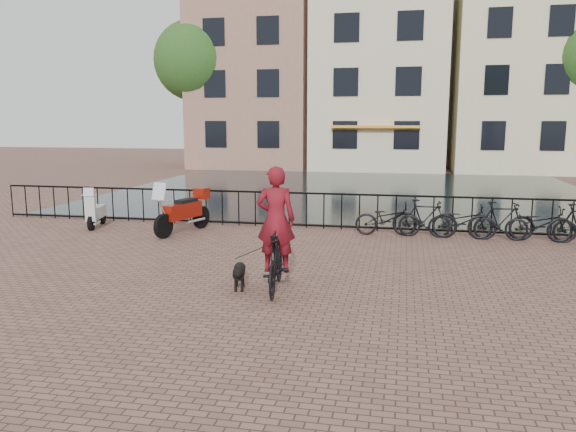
% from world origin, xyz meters
% --- Properties ---
extents(ground, '(100.00, 100.00, 0.00)m').
position_xyz_m(ground, '(0.00, 0.00, 0.00)').
color(ground, brown).
rests_on(ground, ground).
extents(canal_water, '(20.00, 20.00, 0.00)m').
position_xyz_m(canal_water, '(0.00, 17.30, 0.00)').
color(canal_water, black).
rests_on(canal_water, ground).
extents(railing, '(20.00, 0.05, 1.02)m').
position_xyz_m(railing, '(0.00, 8.00, 0.50)').
color(railing, black).
rests_on(railing, ground).
extents(canal_house_left, '(7.50, 9.00, 12.80)m').
position_xyz_m(canal_house_left, '(-7.50, 30.00, 6.40)').
color(canal_house_left, '#956656').
rests_on(canal_house_left, ground).
extents(canal_house_mid, '(8.00, 9.50, 11.80)m').
position_xyz_m(canal_house_mid, '(0.50, 30.00, 5.90)').
color(canal_house_mid, beige).
rests_on(canal_house_mid, ground).
extents(canal_house_right, '(7.00, 9.00, 13.30)m').
position_xyz_m(canal_house_right, '(8.50, 30.00, 6.65)').
color(canal_house_right, beige).
rests_on(canal_house_right, ground).
extents(tree_far_left, '(5.04, 5.04, 9.27)m').
position_xyz_m(tree_far_left, '(-11.00, 27.00, 6.73)').
color(tree_far_left, black).
rests_on(tree_far_left, ground).
extents(cyclist, '(0.88, 1.97, 2.63)m').
position_xyz_m(cyclist, '(-0.01, 1.99, 1.00)').
color(cyclist, black).
rests_on(cyclist, ground).
extents(dog, '(0.43, 0.81, 0.52)m').
position_xyz_m(dog, '(-0.69, 1.97, 0.26)').
color(dog, black).
rests_on(dog, ground).
extents(motorcycle, '(1.09, 2.15, 1.49)m').
position_xyz_m(motorcycle, '(-3.66, 6.62, 0.75)').
color(motorcycle, '#97170B').
rests_on(motorcycle, ground).
extents(scooter, '(0.67, 1.38, 1.23)m').
position_xyz_m(scooter, '(-6.43, 6.93, 0.62)').
color(scooter, silver).
rests_on(scooter, ground).
extents(parked_bike_0, '(1.74, 0.66, 0.90)m').
position_xyz_m(parked_bike_0, '(1.80, 7.40, 0.45)').
color(parked_bike_0, black).
rests_on(parked_bike_0, ground).
extents(parked_bike_1, '(1.69, 0.58, 1.00)m').
position_xyz_m(parked_bike_1, '(2.75, 7.40, 0.50)').
color(parked_bike_1, black).
rests_on(parked_bike_1, ground).
extents(parked_bike_2, '(1.72, 0.62, 0.90)m').
position_xyz_m(parked_bike_2, '(3.70, 7.40, 0.45)').
color(parked_bike_2, black).
rests_on(parked_bike_2, ground).
extents(parked_bike_3, '(1.70, 0.62, 1.00)m').
position_xyz_m(parked_bike_3, '(4.65, 7.40, 0.50)').
color(parked_bike_3, black).
rests_on(parked_bike_3, ground).
extents(parked_bike_4, '(1.72, 0.62, 0.90)m').
position_xyz_m(parked_bike_4, '(5.60, 7.40, 0.45)').
color(parked_bike_4, black).
rests_on(parked_bike_4, ground).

